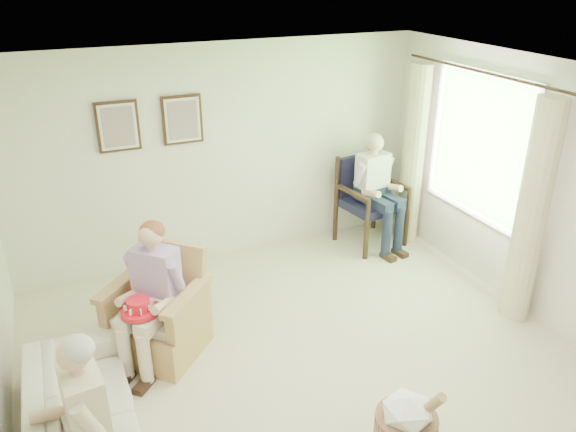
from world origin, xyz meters
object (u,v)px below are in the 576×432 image
object	(u,v)px
hatbox	(406,426)
person_sofa	(80,416)
person_dark	(377,183)
red_hat	(139,308)
wicker_armchair	(157,321)
wood_armchair	(368,196)
person_wicker	(156,286)
sofa	(84,420)

from	to	relation	value
hatbox	person_sofa	bearing A→B (deg)	165.22
person_dark	red_hat	xyz separation A→B (m)	(-3.18, -1.32, -0.19)
wicker_armchair	wood_armchair	bearing A→B (deg)	65.96
wicker_armchair	person_sofa	distance (m)	1.64
person_wicker	hatbox	xyz separation A→B (m)	(1.43, -1.85, -0.51)
person_dark	hatbox	world-z (taller)	person_dark
wood_armchair	hatbox	distance (m)	3.60
red_hat	person_wicker	bearing A→B (deg)	37.04
wood_armchair	person_dark	size ratio (longest dim) A/B	0.78
person_wicker	sofa	bearing A→B (deg)	-87.94
person_wicker	red_hat	world-z (taller)	person_wicker
hatbox	person_dark	bearing A→B (deg)	62.51
wood_armchair	sofa	xyz separation A→B (m)	(-3.76, -2.22, -0.33)
sofa	person_sofa	size ratio (longest dim) A/B	1.58
wicker_armchair	sofa	xyz separation A→B (m)	(-0.75, -0.98, -0.03)
sofa	person_wicker	distance (m)	1.24
red_hat	hatbox	size ratio (longest dim) A/B	0.46
person_dark	person_sofa	bearing A→B (deg)	-156.02
wicker_armchair	red_hat	world-z (taller)	wicker_armchair
wood_armchair	person_wicker	xyz separation A→B (m)	(-3.00, -1.37, 0.16)
wicker_armchair	red_hat	xyz separation A→B (m)	(-0.18, -0.27, 0.36)
person_sofa	hatbox	bearing A→B (deg)	68.67
person_sofa	sofa	bearing A→B (deg)	173.45
person_sofa	wood_armchair	bearing A→B (deg)	118.56
person_wicker	person_dark	world-z (taller)	person_dark
sofa	hatbox	xyz separation A→B (m)	(2.18, -1.00, -0.02)
hatbox	sofa	bearing A→B (deg)	155.38
wood_armchair	person_wicker	bearing A→B (deg)	-164.71
wood_armchair	hatbox	world-z (taller)	wood_armchair
wicker_armchair	person_sofa	size ratio (longest dim) A/B	0.81
wicker_armchair	hatbox	bearing A→B (deg)	-10.67
red_hat	person_dark	bearing A→B (deg)	22.50
person_wicker	red_hat	distance (m)	0.24
sofa	hatbox	world-z (taller)	hatbox
person_wicker	person_sofa	xyz separation A→B (m)	(-0.75, -1.27, -0.08)
wicker_armchair	wood_armchair	size ratio (longest dim) A/B	0.89
wicker_armchair	person_wicker	size ratio (longest dim) A/B	0.75
sofa	red_hat	distance (m)	1.00
wood_armchair	person_dark	world-z (taller)	person_dark
wood_armchair	person_dark	bearing A→B (deg)	-99.20
person_dark	person_sofa	world-z (taller)	person_dark
wood_armchair	sofa	size ratio (longest dim) A/B	0.58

